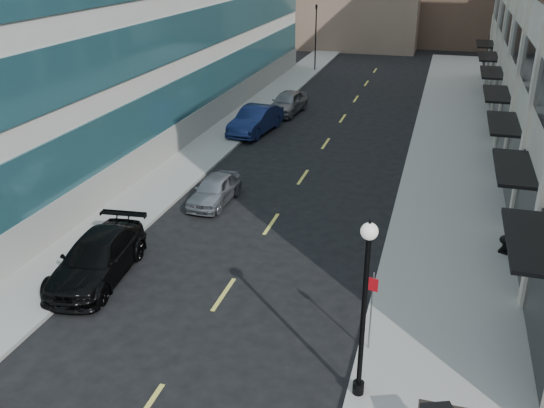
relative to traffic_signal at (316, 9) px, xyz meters
The scene contains 11 objects.
sidewalk_right 31.38m from the traffic_signal, 65.10° to the right, with size 5.00×80.00×0.15m, color #9C9A8E.
sidewalk_left 28.58m from the traffic_signal, 92.05° to the right, with size 3.00×80.00×0.15m, color #9C9A8E.
road_centerline 32.00m from the traffic_signal, 79.94° to the right, with size 0.15×68.20×0.01m.
traffic_signal is the anchor object (origin of this frame).
car_black_pickup 40.47m from the traffic_signal, 89.00° to the right, with size 2.20×5.41×1.57m, color black.
car_silver_sedan 32.96m from the traffic_signal, 85.95° to the right, with size 1.58×3.93×1.34m, color gray.
car_blue_sedan 21.59m from the traffic_signal, 88.09° to the right, with size 1.80×5.16×1.70m, color #131F49.
car_grey_sedan 16.57m from the traffic_signal, 84.82° to the right, with size 1.89×4.69×1.60m, color slate.
lamppost 45.28m from the traffic_signal, 76.18° to the right, with size 0.43×0.43×5.17m.
sign_post 43.40m from the traffic_signal, 75.53° to the right, with size 0.30×0.10×2.57m.
urn_planter 37.80m from the traffic_signal, 66.22° to the right, with size 0.52×0.52×0.72m.
Camera 1 is at (6.66, -9.00, 11.30)m, focal length 40.00 mm.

